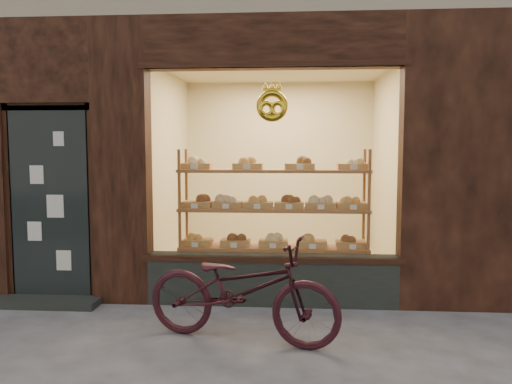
{
  "coord_description": "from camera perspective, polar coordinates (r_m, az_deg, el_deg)",
  "views": [
    {
      "loc": [
        0.66,
        -3.23,
        1.71
      ],
      "look_at": [
        0.28,
        2.0,
        1.25
      ],
      "focal_mm": 35.0,
      "sensor_mm": 36.0,
      "label": 1
    }
  ],
  "objects": [
    {
      "name": "display_shelf",
      "position": [
        5.85,
        2.02,
        -3.29
      ],
      "size": [
        2.2,
        0.45,
        1.7
      ],
      "color": "brown",
      "rests_on": "ground"
    },
    {
      "name": "bicycle",
      "position": [
        4.49,
        -1.65,
        -11.08
      ],
      "size": [
        1.88,
        1.03,
        0.93
      ],
      "primitive_type": "imported",
      "rotation": [
        0.0,
        0.0,
        1.33
      ],
      "color": "black",
      "rests_on": "ground"
    }
  ]
}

